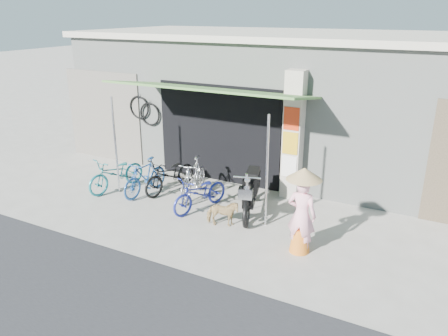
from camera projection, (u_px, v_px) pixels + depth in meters
The scene contains 13 objects.
ground at pixel (210, 230), 8.88m from camera, with size 80.00×80.00×0.00m, color #A59F95.
bicycle_shop at pixel (296, 99), 12.49m from camera, with size 12.30×5.30×3.66m.
shop_pillar at pixel (294, 136), 10.03m from camera, with size 0.42×0.44×3.00m.
awning at pixel (209, 91), 9.77m from camera, with size 4.60×1.88×2.72m.
neighbour_left at pixel (104, 116), 12.78m from camera, with size 2.60×0.06×2.60m, color #6B665B.
bike_teal at pixel (117, 173), 10.77m from camera, with size 0.57×1.62×0.85m, color #1C7A81.
bike_blue at pixel (145, 177), 10.51m from camera, with size 0.41×1.46×0.88m, color #22539C.
bike_black at pixel (170, 175), 10.67m from camera, with size 0.57×1.65×0.86m, color black.
bike_silver at pixel (193, 178), 10.35m from camera, with size 0.44×1.57×0.94m, color silver.
bike_navy at pixel (200, 193), 9.68m from camera, with size 0.54×1.54×0.81m, color navy.
street_dog at pixel (222, 213), 8.97m from camera, with size 0.31×0.68×0.58m, color tan.
moped at pixel (251, 191), 9.54m from camera, with size 0.80×1.90×1.10m.
nun at pixel (302, 211), 7.84m from camera, with size 0.64×0.64×1.65m.
Camera 1 is at (3.94, -6.87, 4.22)m, focal length 35.00 mm.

